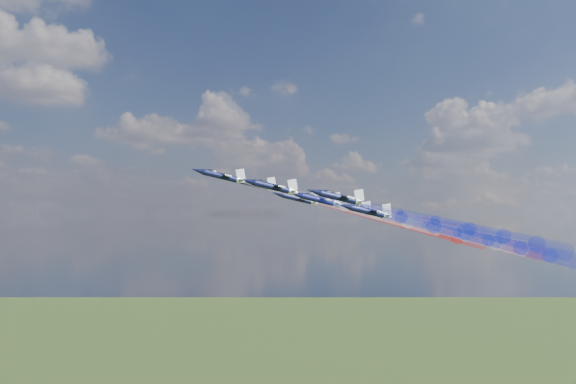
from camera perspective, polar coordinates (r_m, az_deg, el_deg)
jet_lead at (r=153.21m, az=-5.96°, el=1.42°), size 16.67×14.73×6.96m
trail_lead at (r=159.58m, az=5.06°, el=-1.20°), size 49.71×20.41×15.79m
jet_inner_left at (r=143.32m, az=-1.44°, el=0.47°), size 16.67×14.73×6.96m
trail_inner_left at (r=152.28m, az=9.99°, el=-2.24°), size 49.71×20.41×15.79m
jet_inner_right at (r=164.22m, az=-3.07°, el=0.73°), size 16.67×14.73×6.96m
trail_inner_right at (r=171.94m, az=7.08°, el=-1.68°), size 49.71×20.41×15.79m
jet_outer_left at (r=137.96m, az=4.46°, el=-0.46°), size 16.67×14.73×6.96m
trail_outer_left at (r=150.00m, az=15.78°, el=-3.15°), size 49.71×20.41×15.79m
jet_center_third at (r=155.24m, az=2.64°, el=-0.66°), size 16.67×14.73×6.96m
trail_center_third at (r=166.10m, az=12.94°, el=-3.08°), size 49.71×20.41×15.79m
jet_outer_right at (r=174.29m, az=0.82°, el=-0.58°), size 16.67×14.73×6.96m
trail_outer_right at (r=183.96m, az=10.18°, el=-2.77°), size 49.71×20.41×15.79m
jet_rear_left at (r=148.85m, az=7.04°, el=-1.70°), size 16.67×14.73×6.96m
trail_rear_left at (r=162.03m, az=17.36°, el=-4.09°), size 49.71×20.41×15.79m
jet_rear_right at (r=168.00m, az=5.52°, el=-1.41°), size 16.67×14.73×6.96m
trail_rear_right at (r=180.13m, az=14.88°, el=-3.58°), size 49.71×20.41×15.79m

